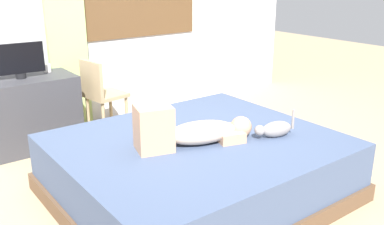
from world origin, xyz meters
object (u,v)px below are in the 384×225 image
(desk, at_px, (31,113))
(chair_by_desk, at_px, (100,92))
(cat, at_px, (275,129))
(person_lying, at_px, (190,130))
(bed, at_px, (197,168))
(cup, at_px, (47,68))
(tv_monitor, at_px, (19,60))

(desk, height_order, chair_by_desk, chair_by_desk)
(cat, bearing_deg, person_lying, 155.60)
(bed, height_order, cup, cup)
(desk, xyz_separation_m, tv_monitor, (-0.05, -0.00, 0.55))
(bed, distance_m, tv_monitor, 2.12)
(tv_monitor, bearing_deg, cat, -58.83)
(bed, height_order, person_lying, person_lying)
(person_lying, xyz_separation_m, cup, (-0.37, 2.01, 0.18))
(cat, xyz_separation_m, chair_by_desk, (-0.56, 2.01, -0.05))
(cup, height_order, chair_by_desk, chair_by_desk)
(chair_by_desk, bearing_deg, person_lying, -92.45)
(tv_monitor, xyz_separation_m, cup, (0.31, 0.12, -0.14))
(bed, relative_size, tv_monitor, 4.47)
(cat, height_order, chair_by_desk, chair_by_desk)
(desk, bearing_deg, chair_by_desk, -13.45)
(desk, relative_size, chair_by_desk, 1.05)
(cup, bearing_deg, tv_monitor, -158.80)
(bed, bearing_deg, tv_monitor, 113.23)
(cup, bearing_deg, cat, -66.31)
(person_lying, bearing_deg, tv_monitor, 109.89)
(person_lying, height_order, desk, person_lying)
(person_lying, bearing_deg, cat, -24.40)
(person_lying, height_order, tv_monitor, tv_monitor)
(bed, distance_m, person_lying, 0.38)
(cup, bearing_deg, bed, -76.20)
(bed, bearing_deg, desk, 111.86)
(desk, bearing_deg, bed, -68.14)
(person_lying, relative_size, cat, 2.67)
(tv_monitor, relative_size, cup, 5.88)
(cat, distance_m, chair_by_desk, 2.08)
(tv_monitor, bearing_deg, desk, 0.00)
(person_lying, distance_m, cup, 2.05)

